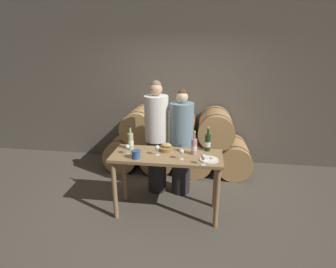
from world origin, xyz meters
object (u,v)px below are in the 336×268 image
(tasting_table, at_px, (167,165))
(cheese_plate, at_px, (209,160))
(person_left, at_px, (157,138))
(wine_bottle_red, at_px, (208,143))
(wine_bottle_white, at_px, (131,141))
(bread_basket, at_px, (166,148))
(wine_glass_left, at_px, (157,148))
(blue_crock, at_px, (136,154))
(wine_glass_right, at_px, (204,157))
(wine_bottle_rose, at_px, (194,146))
(wine_glass_center, at_px, (182,152))
(person_right, at_px, (181,143))
(wine_glass_far_left, at_px, (127,147))

(tasting_table, relative_size, cheese_plate, 6.19)
(person_left, xyz_separation_m, wine_bottle_red, (0.77, -0.37, 0.10))
(wine_bottle_white, relative_size, bread_basket, 1.77)
(person_left, distance_m, wine_glass_left, 0.64)
(blue_crock, height_order, wine_glass_right, wine_glass_right)
(cheese_plate, relative_size, wine_glass_left, 1.73)
(person_left, xyz_separation_m, cheese_plate, (0.80, -0.69, -0.01))
(tasting_table, bearing_deg, wine_bottle_rose, 10.98)
(person_left, distance_m, wine_bottle_red, 0.86)
(tasting_table, bearing_deg, wine_bottle_red, 22.36)
(cheese_plate, xyz_separation_m, wine_glass_center, (-0.35, -0.02, 0.09))
(wine_bottle_rose, bearing_deg, bread_basket, 170.27)
(person_right, height_order, blue_crock, person_right)
(person_right, bearing_deg, wine_bottle_white, -145.14)
(person_left, bearing_deg, cheese_plate, -40.83)
(wine_glass_far_left, bearing_deg, cheese_plate, -2.28)
(cheese_plate, bearing_deg, wine_glass_left, 174.05)
(wine_bottle_rose, relative_size, blue_crock, 2.73)
(wine_bottle_red, bearing_deg, blue_crock, -156.80)
(wine_glass_center, bearing_deg, wine_glass_far_left, 175.08)
(person_left, distance_m, wine_bottle_white, 0.55)
(wine_bottle_rose, bearing_deg, wine_bottle_red, 40.15)
(wine_bottle_white, distance_m, wine_glass_right, 1.07)
(tasting_table, xyz_separation_m, wine_bottle_white, (-0.52, 0.12, 0.27))
(wine_bottle_rose, height_order, blue_crock, wine_bottle_rose)
(person_left, bearing_deg, wine_glass_right, -48.90)
(tasting_table, bearing_deg, person_right, 76.47)
(bread_basket, relative_size, wine_glass_center, 1.40)
(cheese_plate, bearing_deg, wine_bottle_white, 168.20)
(cheese_plate, bearing_deg, wine_bottle_red, 94.02)
(wine_bottle_red, bearing_deg, wine_glass_center, -133.85)
(blue_crock, bearing_deg, wine_glass_right, -5.05)
(wine_glass_center, bearing_deg, bread_basket, 132.52)
(person_left, bearing_deg, wine_bottle_red, -25.48)
(tasting_table, distance_m, wine_bottle_red, 0.63)
(bread_basket, bearing_deg, wine_bottle_rose, -9.73)
(tasting_table, xyz_separation_m, wine_bottle_rose, (0.35, 0.07, 0.26))
(wine_glass_center, bearing_deg, blue_crock, -175.24)
(person_right, height_order, wine_glass_center, person_right)
(wine_bottle_rose, bearing_deg, wine_glass_left, -168.20)
(cheese_plate, bearing_deg, tasting_table, 169.65)
(wine_glass_left, height_order, wine_glass_center, same)
(tasting_table, xyz_separation_m, blue_crock, (-0.37, -0.17, 0.21))
(person_left, bearing_deg, wine_glass_left, -78.89)
(person_left, relative_size, wine_glass_left, 13.04)
(tasting_table, xyz_separation_m, wine_glass_right, (0.48, -0.24, 0.25))
(tasting_table, distance_m, wine_bottle_rose, 0.44)
(blue_crock, height_order, wine_glass_center, wine_glass_center)
(bread_basket, bearing_deg, wine_glass_right, -36.55)
(wine_bottle_red, xyz_separation_m, wine_bottle_white, (-1.05, -0.09, 0.00))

